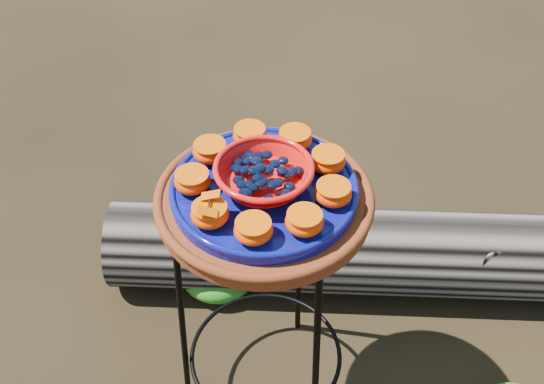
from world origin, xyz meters
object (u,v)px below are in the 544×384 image
at_px(cobalt_plate, 264,191).
at_px(plant_stand, 265,308).
at_px(red_bowl, 264,177).
at_px(terracotta_saucer, 264,202).
at_px(driftwood_log, 342,251).

bearing_deg(cobalt_plate, plant_stand, 0.00).
height_order(plant_stand, red_bowl, red_bowl).
distance_m(terracotta_saucer, cobalt_plate, 0.03).
bearing_deg(red_bowl, driftwood_log, 83.90).
distance_m(plant_stand, terracotta_saucer, 0.37).
bearing_deg(terracotta_saucer, driftwood_log, 83.90).
xyz_separation_m(terracotta_saucer, red_bowl, (0.00, 0.00, 0.07)).
xyz_separation_m(plant_stand, terracotta_saucer, (0.00, 0.00, 0.37)).
bearing_deg(driftwood_log, terracotta_saucer, -96.10).
relative_size(cobalt_plate, red_bowl, 2.00).
distance_m(terracotta_saucer, driftwood_log, 0.74).
relative_size(red_bowl, driftwood_log, 0.13).
height_order(plant_stand, terracotta_saucer, terracotta_saucer).
bearing_deg(cobalt_plate, terracotta_saucer, 0.00).
bearing_deg(red_bowl, terracotta_saucer, 0.00).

